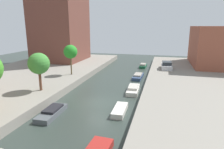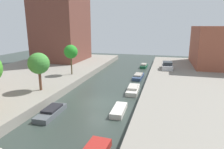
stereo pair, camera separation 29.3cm
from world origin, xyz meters
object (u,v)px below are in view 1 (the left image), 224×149
street_tree_3 (70,52)px  moored_boat_left_2 (52,112)px  moored_boat_right_3 (133,89)px  low_block_right (219,46)px  moored_boat_right_4 (138,76)px  moored_boat_right_5 (143,66)px  apartment_tower_far (59,1)px  moored_boat_right_2 (120,110)px  parked_car (167,66)px  street_tree_2 (39,64)px

street_tree_3 → moored_boat_left_2: bearing=-72.8°
moored_boat_right_3 → low_block_right: bearing=51.5°
moored_boat_right_4 → moored_boat_right_5: bearing=90.6°
moored_boat_right_4 → street_tree_3: bearing=-158.7°
apartment_tower_far → street_tree_3: apartment_tower_far is taller
low_block_right → moored_boat_right_3: (-14.51, -18.24, -4.56)m
apartment_tower_far → street_tree_3: size_ratio=5.43×
moored_boat_right_2 → moored_boat_left_2: bearing=-160.4°
apartment_tower_far → moored_boat_right_5: bearing=2.0°
apartment_tower_far → parked_car: bearing=-10.2°
street_tree_2 → low_block_right: bearing=42.8°
low_block_right → moored_boat_right_3: low_block_right is taller
moored_boat_right_2 → low_block_right: bearing=59.7°
moored_boat_left_2 → moored_boat_right_4: (6.61, 17.06, 0.01)m
street_tree_3 → moored_boat_right_4: street_tree_3 is taller
street_tree_2 → moored_boat_left_2: (4.00, -4.23, -4.06)m
street_tree_3 → moored_boat_right_4: size_ratio=1.09×
low_block_right → moored_boat_right_2: 29.78m
parked_car → moored_boat_right_5: 7.05m
street_tree_3 → moored_boat_right_4: (10.61, 4.15, -4.43)m
street_tree_2 → moored_boat_right_4: 17.13m
street_tree_2 → parked_car: size_ratio=1.12×
moored_boat_right_2 → apartment_tower_far: bearing=129.3°
moored_boat_right_2 → moored_boat_right_3: moored_boat_right_3 is taller
moored_boat_right_2 → parked_car: bearing=75.9°
moored_boat_right_5 → parked_car: bearing=-45.5°
street_tree_2 → moored_boat_right_3: bearing=25.8°
moored_boat_right_3 → moored_boat_right_5: moored_boat_right_5 is taller
apartment_tower_far → moored_boat_left_2: (12.59, -25.78, -14.01)m
street_tree_3 → moored_boat_left_2: (4.00, -12.91, -4.44)m
street_tree_3 → apartment_tower_far: bearing=123.7°
moored_boat_right_2 → moored_boat_right_3: (0.33, 7.16, 0.09)m
moored_boat_left_2 → apartment_tower_far: bearing=116.0°
low_block_right → moored_boat_right_4: bearing=-144.2°
street_tree_3 → moored_boat_right_4: bearing=21.3°
low_block_right → street_tree_2: low_block_right is taller
parked_car → moored_boat_right_5: (-4.86, 4.95, -1.22)m
low_block_right → parked_car: low_block_right is taller
street_tree_2 → moored_boat_right_4: bearing=50.4°
moored_boat_right_4 → moored_boat_right_2: bearing=-90.1°
parked_car → moored_boat_left_2: parked_car is taller
moored_boat_right_5 → moored_boat_right_2: bearing=-89.9°
low_block_right → moored_boat_left_2: 35.35m
apartment_tower_far → low_block_right: size_ratio=1.88×
apartment_tower_far → moored_boat_right_2: 33.38m
apartment_tower_far → moored_boat_right_2: apartment_tower_far is taller
parked_car → moored_boat_right_3: parked_car is taller
moored_boat_left_2 → street_tree_3: bearing=107.2°
moored_boat_left_2 → moored_boat_right_2: bearing=19.6°
moored_boat_left_2 → moored_boat_right_2: size_ratio=1.24×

